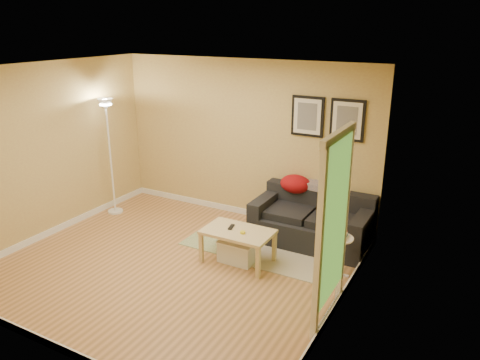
{
  "coord_description": "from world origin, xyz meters",
  "views": [
    {
      "loc": [
        3.47,
        -4.5,
        3.12
      ],
      "look_at": [
        0.55,
        0.85,
        1.05
      ],
      "focal_mm": 34.79,
      "sensor_mm": 36.0,
      "label": 1
    }
  ],
  "objects": [
    {
      "name": "framed_print_left",
      "position": [
        1.08,
        1.98,
        1.8
      ],
      "size": [
        0.5,
        0.04,
        0.6
      ],
      "primitive_type": null,
      "color": "black",
      "rests_on": "wall_back"
    },
    {
      "name": "book_stack",
      "position": [
        2.01,
        0.81,
        0.57
      ],
      "size": [
        0.23,
        0.27,
        0.07
      ],
      "primitive_type": null,
      "rotation": [
        0.0,
        0.0,
        -0.29
      ],
      "color": "teal",
      "rests_on": "side_table"
    },
    {
      "name": "floor_lamp",
      "position": [
        -2.0,
        1.01,
        0.93
      ],
      "size": [
        0.26,
        0.26,
        1.98
      ],
      "primitive_type": null,
      "color": "white",
      "rests_on": "ground"
    },
    {
      "name": "plaid_throw",
      "position": [
        1.37,
        1.86,
        0.78
      ],
      "size": [
        0.45,
        0.32,
        0.1
      ],
      "primitive_type": null,
      "rotation": [
        0.0,
        0.0,
        -0.14
      ],
      "color": "tan",
      "rests_on": "sofa"
    },
    {
      "name": "framed_print_right",
      "position": [
        1.68,
        1.98,
        1.8
      ],
      "size": [
        0.5,
        0.04,
        0.6
      ],
      "primitive_type": null,
      "color": "black",
      "rests_on": "wall_back"
    },
    {
      "name": "ceiling",
      "position": [
        0.0,
        0.0,
        2.6
      ],
      "size": [
        4.5,
        4.5,
        0.0
      ],
      "primitive_type": "plane",
      "rotation": [
        3.14,
        0.0,
        0.0
      ],
      "color": "white",
      "rests_on": "wall_back"
    },
    {
      "name": "tape_roll",
      "position": [
        0.82,
        0.43,
        0.48
      ],
      "size": [
        0.07,
        0.07,
        0.03
      ],
      "primitive_type": "cylinder",
      "color": "yellow",
      "rests_on": "coffee_table"
    },
    {
      "name": "red_throw",
      "position": [
        0.99,
        1.82,
        0.77
      ],
      "size": [
        0.48,
        0.36,
        0.28
      ],
      "primitive_type": null,
      "color": "maroon",
      "rests_on": "sofa"
    },
    {
      "name": "wall_right",
      "position": [
        2.25,
        0.0,
        1.3
      ],
      "size": [
        0.0,
        4.0,
        4.0
      ],
      "primitive_type": "plane",
      "rotation": [
        1.57,
        0.0,
        -1.57
      ],
      "color": "tan",
      "rests_on": "ground"
    },
    {
      "name": "baseboard_right",
      "position": [
        2.24,
        0.0,
        0.05
      ],
      "size": [
        0.02,
        4.0,
        0.1
      ],
      "primitive_type": "cube",
      "color": "white",
      "rests_on": "ground"
    },
    {
      "name": "doorway",
      "position": [
        2.2,
        -0.15,
        1.02
      ],
      "size": [
        0.12,
        1.01,
        2.13
      ],
      "primitive_type": null,
      "color": "white",
      "rests_on": "ground"
    },
    {
      "name": "coffee_table",
      "position": [
        0.72,
        0.48,
        0.23
      ],
      "size": [
        1.0,
        0.68,
        0.47
      ],
      "primitive_type": null,
      "rotation": [
        0.0,
        0.0,
        -0.12
      ],
      "color": "#D6C182",
      "rests_on": "ground"
    },
    {
      "name": "floor",
      "position": [
        0.0,
        0.0,
        0.0
      ],
      "size": [
        4.5,
        4.5,
        0.0
      ],
      "primitive_type": "plane",
      "color": "tan",
      "rests_on": "ground"
    },
    {
      "name": "remote_control",
      "position": [
        0.59,
        0.52,
        0.48
      ],
      "size": [
        0.08,
        0.17,
        0.02
      ],
      "primitive_type": "cube",
      "rotation": [
        0.0,
        0.0,
        0.21
      ],
      "color": "black",
      "rests_on": "coffee_table"
    },
    {
      "name": "green_runner",
      "position": [
        0.04,
        0.77,
        0.01
      ],
      "size": [
        0.7,
        0.5,
        0.01
      ],
      "primitive_type": "cube",
      "color": "#668C4C",
      "rests_on": "ground"
    },
    {
      "name": "area_rug",
      "position": [
        1.4,
        0.85,
        0.01
      ],
      "size": [
        1.25,
        0.85,
        0.01
      ],
      "primitive_type": "cube",
      "color": "#C1B699",
      "rests_on": "ground"
    },
    {
      "name": "wall_back",
      "position": [
        0.0,
        2.0,
        1.3
      ],
      "size": [
        4.5,
        0.0,
        4.5
      ],
      "primitive_type": "plane",
      "rotation": [
        1.57,
        0.0,
        0.0
      ],
      "color": "tan",
      "rests_on": "ground"
    },
    {
      "name": "storage_bin",
      "position": [
        0.71,
        0.51,
        0.15
      ],
      "size": [
        0.5,
        0.37,
        0.31
      ],
      "primitive_type": null,
      "color": "white",
      "rests_on": "ground"
    },
    {
      "name": "wall_left",
      "position": [
        -2.25,
        0.0,
        1.3
      ],
      "size": [
        0.0,
        4.0,
        4.0
      ],
      "primitive_type": "plane",
      "rotation": [
        1.57,
        0.0,
        1.57
      ],
      "color": "tan",
      "rests_on": "ground"
    },
    {
      "name": "side_table",
      "position": [
        2.02,
        0.8,
        0.27
      ],
      "size": [
        0.35,
        0.35,
        0.54
      ],
      "primitive_type": null,
      "color": "white",
      "rests_on": "ground"
    },
    {
      "name": "sofa",
      "position": [
        1.38,
        1.53,
        0.38
      ],
      "size": [
        1.7,
        0.9,
        0.75
      ],
      "primitive_type": null,
      "color": "black",
      "rests_on": "ground"
    },
    {
      "name": "baseboard_back",
      "position": [
        0.0,
        1.99,
        0.05
      ],
      "size": [
        4.5,
        0.02,
        0.1
      ],
      "primitive_type": "cube",
      "color": "white",
      "rests_on": "ground"
    },
    {
      "name": "baseboard_front",
      "position": [
        0.0,
        -1.99,
        0.05
      ],
      "size": [
        4.5,
        0.02,
        0.1
      ],
      "primitive_type": "cube",
      "color": "white",
      "rests_on": "ground"
    },
    {
      "name": "wall_front",
      "position": [
        0.0,
        -2.0,
        1.3
      ],
      "size": [
        4.5,
        0.0,
        4.5
      ],
      "primitive_type": "plane",
      "rotation": [
        -1.57,
        0.0,
        0.0
      ],
      "color": "tan",
      "rests_on": "ground"
    },
    {
      "name": "baseboard_left",
      "position": [
        -2.24,
        0.0,
        0.05
      ],
      "size": [
        0.02,
        4.0,
        0.1
      ],
      "primitive_type": "cube",
      "color": "white",
      "rests_on": "ground"
    }
  ]
}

